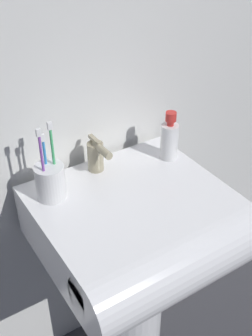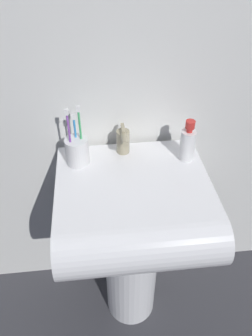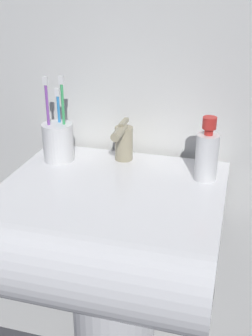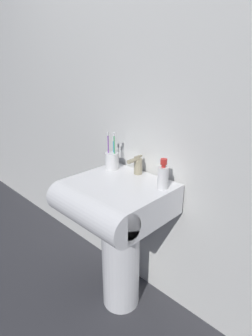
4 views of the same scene
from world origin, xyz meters
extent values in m
plane|color=#38383D|center=(0.00, 0.00, 0.00)|extent=(6.00, 6.00, 0.00)
cube|color=silver|center=(0.00, 0.25, 1.20)|extent=(5.00, 0.05, 2.40)
cylinder|color=white|center=(0.00, 0.00, 0.32)|extent=(0.22, 0.22, 0.63)
cube|color=white|center=(0.00, 0.00, 0.71)|extent=(0.51, 0.41, 0.16)
cylinder|color=white|center=(0.00, -0.21, 0.71)|extent=(0.51, 0.16, 0.16)
cylinder|color=tan|center=(-0.02, 0.16, 0.84)|extent=(0.05, 0.05, 0.09)
cylinder|color=tan|center=(-0.02, 0.12, 0.88)|extent=(0.02, 0.08, 0.02)
cube|color=tan|center=(-0.02, 0.16, 0.90)|extent=(0.01, 0.06, 0.01)
cylinder|color=white|center=(-0.18, 0.11, 0.84)|extent=(0.08, 0.08, 0.10)
cylinder|color=purple|center=(-0.20, 0.10, 0.90)|extent=(0.01, 0.01, 0.18)
cube|color=white|center=(-0.20, 0.10, 1.00)|extent=(0.01, 0.01, 0.02)
cylinder|color=#3FB266|center=(-0.16, 0.11, 0.90)|extent=(0.01, 0.01, 0.19)
cube|color=white|center=(-0.16, 0.11, 1.01)|extent=(0.01, 0.01, 0.02)
cylinder|color=#338CD8|center=(-0.18, 0.12, 0.89)|extent=(0.01, 0.01, 0.15)
cube|color=white|center=(-0.18, 0.12, 0.97)|extent=(0.01, 0.01, 0.02)
cylinder|color=white|center=(0.20, 0.09, 0.85)|extent=(0.05, 0.05, 0.11)
cylinder|color=red|center=(0.20, 0.09, 0.91)|extent=(0.02, 0.02, 0.01)
cylinder|color=red|center=(0.20, 0.09, 0.94)|extent=(0.03, 0.03, 0.03)
camera|label=1|loc=(-0.49, -0.74, 1.51)|focal=45.00mm
camera|label=2|loc=(-0.11, -0.80, 1.51)|focal=35.00mm
camera|label=3|loc=(0.26, -0.82, 1.24)|focal=45.00mm
camera|label=4|loc=(0.89, -0.87, 1.34)|focal=28.00mm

